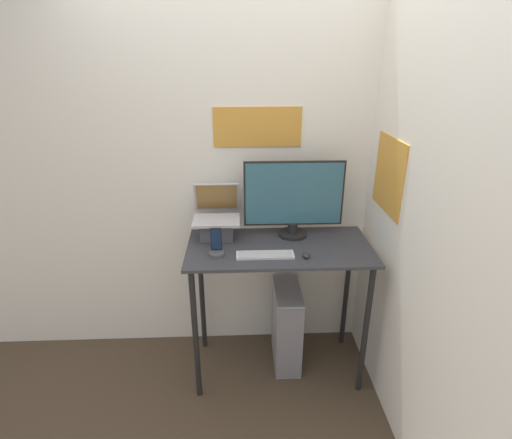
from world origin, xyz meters
name	(u,v)px	position (x,y,z in m)	size (l,w,h in m)	color
ground_plane	(280,397)	(0.00, 0.00, 0.00)	(12.00, 12.00, 0.00)	#473828
wall_back	(275,173)	(0.00, 0.64, 1.30)	(6.00, 0.06, 2.60)	silver
wall_side_right	(410,205)	(0.65, 0.00, 1.30)	(0.06, 6.00, 2.60)	silver
desk	(279,265)	(0.00, 0.28, 0.80)	(1.13, 0.56, 0.94)	#333338
laptop	(217,223)	(-0.39, 0.43, 1.03)	(0.29, 0.29, 0.33)	#4C4C51
monitor	(294,200)	(0.10, 0.44, 1.18)	(0.63, 0.19, 0.49)	black
keyboard	(265,255)	(-0.10, 0.15, 0.95)	(0.34, 0.10, 0.02)	silver
mouse	(306,255)	(0.14, 0.13, 0.95)	(0.04, 0.07, 0.03)	#262626
cell_phone	(216,248)	(-0.38, 0.18, 0.98)	(0.09, 0.09, 0.18)	#4C4C51
computer_tower	(287,326)	(0.07, 0.34, 0.29)	(0.17, 0.40, 0.58)	gray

